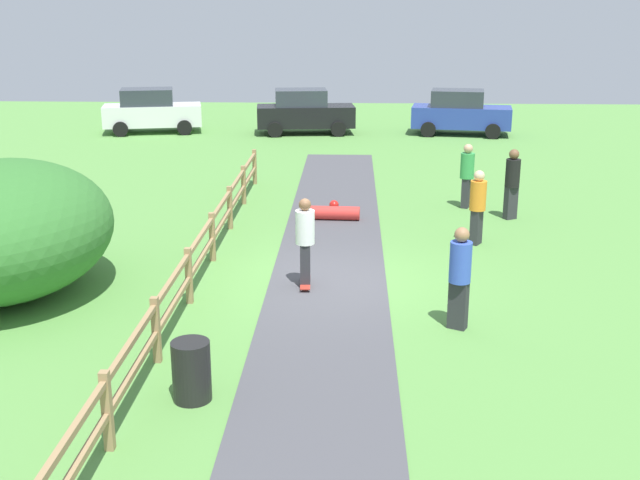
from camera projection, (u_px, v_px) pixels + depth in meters
name	position (u px, v px, depth m)	size (l,w,h in m)	color
ground_plane	(328.00, 282.00, 16.14)	(60.00, 60.00, 0.00)	#568E42
asphalt_path	(328.00, 281.00, 16.13)	(2.40, 28.00, 0.02)	#47474C
wooden_fence	(201.00, 249.00, 16.05)	(0.12, 18.12, 1.10)	#997A51
bush_large	(2.00, 229.00, 15.11)	(4.14, 4.97, 2.64)	#33702D
trash_bin	(191.00, 371.00, 11.23)	(0.56, 0.56, 0.90)	black
skater_riding	(305.00, 238.00, 15.55)	(0.40, 0.81, 1.82)	#B23326
skater_fallen	(332.00, 212.00, 20.72)	(1.48, 1.20, 0.36)	red
skateboard_loose	(306.00, 238.00, 18.87)	(0.40, 0.82, 0.08)	#BF8C19
bystander_blue	(460.00, 273.00, 13.55)	(0.51, 0.51, 1.85)	#2D2D33
bystander_orange	(478.00, 204.00, 18.38)	(0.52, 0.52, 1.78)	#2D2D33
bystander_green	(467.00, 173.00, 21.70)	(0.49, 0.49, 1.79)	#2D2D33
bystander_black	(512.00, 181.00, 20.54)	(0.51, 0.51, 1.87)	#2D2D33
parked_car_black	(304.00, 112.00, 34.09)	(4.36, 2.35, 1.92)	black
parked_car_blue	(460.00, 112.00, 33.84)	(4.40, 2.47, 1.92)	#283D99
parked_car_white	(151.00, 111.00, 34.35)	(4.46, 2.65, 1.92)	silver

